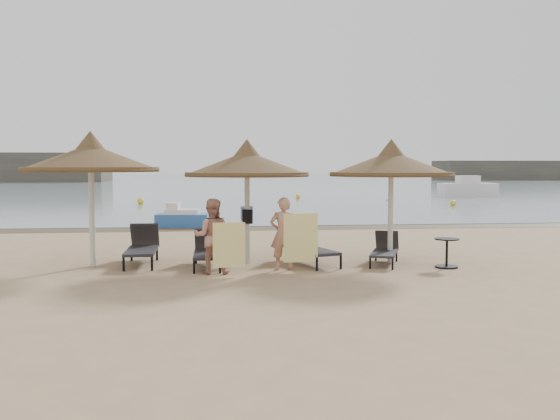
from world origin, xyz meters
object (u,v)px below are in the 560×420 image
(side_table, at_px, (447,254))
(person_left, at_px, (212,230))
(lounger_far_right, at_px, (385,249))
(pedal_boat, at_px, (182,218))
(lounger_near_right, at_px, (307,246))
(person_right, at_px, (283,228))
(palapa_left, at_px, (91,159))
(lounger_near_left, at_px, (207,250))
(palapa_right, at_px, (391,164))
(palapa_center, at_px, (247,164))
(lounger_far_left, at_px, (142,246))

(side_table, relative_size, person_left, 0.36)
(lounger_far_right, distance_m, pedal_boat, 10.67)
(lounger_near_right, xyz_separation_m, pedal_boat, (-3.28, 9.13, -0.07))
(person_right, height_order, pedal_boat, person_right)
(palapa_left, distance_m, lounger_near_left, 3.33)
(lounger_near_right, bearing_deg, palapa_left, 160.71)
(palapa_right, xyz_separation_m, lounger_far_right, (-0.16, -0.13, -1.98))
(palapa_left, distance_m, palapa_center, 3.51)
(lounger_near_left, bearing_deg, palapa_center, 21.07)
(lounger_near_right, distance_m, person_left, 2.55)
(lounger_far_left, bearing_deg, palapa_center, -5.89)
(palapa_left, bearing_deg, palapa_right, -2.01)
(palapa_left, distance_m, person_left, 3.34)
(person_left, height_order, person_right, person_right)
(person_right, bearing_deg, palapa_left, -15.43)
(palapa_left, height_order, lounger_near_right, palapa_left)
(palapa_right, bearing_deg, lounger_far_left, 175.04)
(palapa_center, height_order, side_table, palapa_center)
(lounger_near_right, bearing_deg, person_right, -144.89)
(palapa_center, bearing_deg, lounger_far_left, 174.75)
(side_table, xyz_separation_m, person_right, (-3.66, 0.11, 0.61))
(palapa_right, relative_size, person_right, 1.58)
(lounger_near_right, height_order, lounger_far_right, lounger_near_right)
(lounger_far_left, xyz_separation_m, person_left, (1.60, -1.55, 0.52))
(palapa_left, relative_size, palapa_center, 1.06)
(lounger_near_left, bearing_deg, side_table, -8.10)
(palapa_left, distance_m, lounger_far_right, 7.02)
(lounger_far_right, height_order, person_left, person_left)
(palapa_center, bearing_deg, side_table, -14.60)
(lounger_near_left, height_order, side_table, lounger_near_left)
(lounger_far_left, distance_m, lounger_near_right, 3.83)
(palapa_right, distance_m, lounger_far_left, 6.10)
(lounger_near_left, xyz_separation_m, person_left, (0.10, -0.98, 0.56))
(palapa_left, bearing_deg, palapa_center, 0.61)
(lounger_far_left, distance_m, pedal_boat, 8.76)
(lounger_far_left, bearing_deg, palapa_left, -167.08)
(lounger_far_right, bearing_deg, palapa_center, -166.34)
(pedal_boat, bearing_deg, lounger_near_right, -63.88)
(lounger_near_left, bearing_deg, person_left, -83.93)
(lounger_far_left, height_order, person_left, person_left)
(side_table, bearing_deg, lounger_near_right, 161.78)
(palapa_center, relative_size, lounger_near_left, 1.60)
(lounger_far_right, xyz_separation_m, side_table, (1.21, -0.73, -0.02))
(lounger_far_left, bearing_deg, lounger_far_right, -7.06)
(lounger_near_right, distance_m, side_table, 3.16)
(lounger_near_left, distance_m, lounger_far_right, 4.10)
(lounger_far_left, height_order, side_table, lounger_far_left)
(lounger_far_right, bearing_deg, palapa_right, 59.90)
(side_table, xyz_separation_m, person_left, (-5.21, -0.18, 0.61))
(lounger_far_right, bearing_deg, palapa_left, -162.20)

